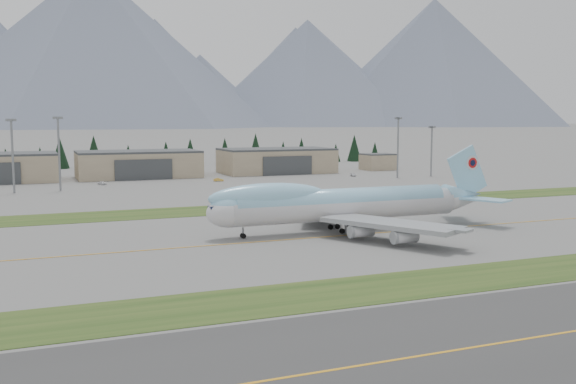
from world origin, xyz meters
name	(u,v)px	position (x,y,z in m)	size (l,w,h in m)	color
ground	(334,236)	(0.00, 0.00, 0.00)	(7000.00, 7000.00, 0.00)	slate
grass_strip_near	(450,280)	(0.00, -38.00, 0.00)	(400.00, 14.00, 0.08)	#264318
grass_strip_far	(259,208)	(0.00, 45.00, 0.00)	(400.00, 18.00, 0.08)	#264318
taxiway_line_main	(334,236)	(0.00, 0.00, 0.00)	(400.00, 0.40, 0.02)	orange
boeing_747_freighter	(343,204)	(4.31, 4.89, 5.79)	(65.93, 57.55, 17.55)	silver
hangar_center	(138,164)	(-15.00, 149.90, 5.39)	(48.00, 26.60, 10.80)	gray
hangar_right	(277,161)	(45.00, 149.90, 5.39)	(48.00, 26.60, 10.80)	gray
control_shed	(378,162)	(95.00, 148.00, 3.80)	(14.00, 12.00, 7.60)	gray
floodlight_masts	(186,140)	(-4.58, 108.58, 16.24)	(188.45, 5.44, 24.24)	gray
service_vehicle_a	(102,185)	(-32.09, 123.56, 0.00)	(1.52, 3.76, 1.28)	silver
service_vehicle_b	(219,181)	(10.23, 120.55, 0.00)	(1.37, 3.90, 1.28)	gold
service_vehicle_c	(353,176)	(68.02, 121.39, 0.00)	(1.57, 3.87, 1.12)	#B7B8BC
conifer_belt	(149,152)	(0.06, 211.75, 6.99)	(268.54, 15.73, 16.71)	black
mountain_ridge_front	(75,58)	(97.87, 2177.08, 230.46)	(4299.47, 1298.11, 523.76)	#50596B
mountain_ridge_rear	(77,68)	(155.02, 2900.00, 250.80)	(4451.76, 981.59, 490.80)	#50596B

